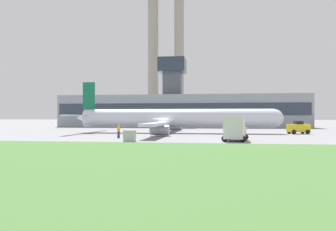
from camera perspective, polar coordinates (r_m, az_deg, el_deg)
name	(u,v)px	position (r m, az deg, el deg)	size (l,w,h in m)	color
ground_plane	(160,134)	(51.95, -1.38, -3.17)	(400.00, 400.00, 0.00)	gray
grass_strip	(35,173)	(17.20, -22.16, -9.31)	(240.00, 37.00, 0.06)	#426B33
terminal_building	(181,110)	(85.60, 2.27, 1.00)	(62.06, 14.09, 17.90)	#8C939E
smokestack_left	(153,58)	(112.77, -2.61, 9.89)	(4.05, 4.05, 44.39)	gray
smokestack_right	(179,59)	(110.73, 1.94, 9.83)	(3.70, 3.70, 43.44)	gray
airplane	(173,119)	(53.43, 0.87, -0.54)	(34.02, 32.48, 8.53)	silver
pushback_tug	(298,128)	(55.08, 21.74, -2.06)	(3.46, 2.78, 2.02)	yellow
baggage_truck	(235,129)	(37.11, 11.59, -2.36)	(3.17, 4.84, 2.75)	yellow
ground_crew_person	(119,131)	(42.23, -8.60, -2.69)	(0.53, 0.53, 1.71)	#23283D
utility_cabinet	(130,136)	(36.07, -6.71, -3.54)	(1.28, 0.75, 1.25)	#B2B7B2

